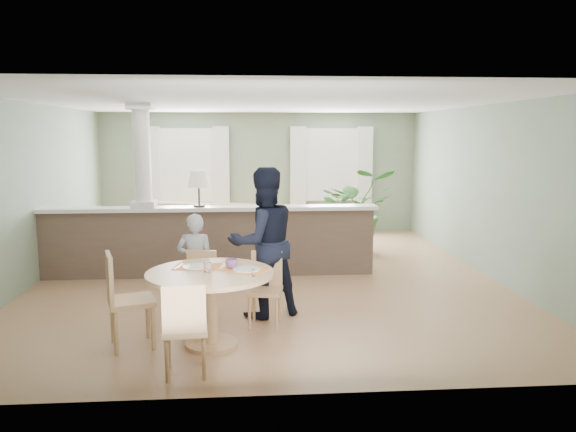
{
  "coord_description": "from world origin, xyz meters",
  "views": [
    {
      "loc": [
        -0.33,
        -8.57,
        2.25
      ],
      "look_at": [
        0.25,
        -1.0,
        1.13
      ],
      "focal_mm": 35.0,
      "sensor_mm": 36.0,
      "label": 1
    }
  ],
  "objects": [
    {
      "name": "chair_far_man",
      "position": [
        -0.1,
        -2.14,
        0.48
      ],
      "size": [
        0.45,
        0.45,
        0.86
      ],
      "rotation": [
        0.0,
        0.0,
        -0.18
      ],
      "color": "tan",
      "rests_on": "ground"
    },
    {
      "name": "man_person",
      "position": [
        -0.12,
        -1.83,
        0.92
      ],
      "size": [
        1.1,
        0.99,
        1.84
      ],
      "primitive_type": "imported",
      "rotation": [
        0.0,
        0.0,
        3.54
      ],
      "color": "black",
      "rests_on": "ground"
    },
    {
      "name": "houseplant",
      "position": [
        1.8,
        1.92,
        0.8
      ],
      "size": [
        1.48,
        1.3,
        1.6
      ],
      "primitive_type": "imported",
      "rotation": [
        0.0,
        0.0,
        0.04
      ],
      "color": "#346B2B",
      "rests_on": "ground"
    },
    {
      "name": "sofa",
      "position": [
        -1.08,
        1.61,
        0.47
      ],
      "size": [
        3.46,
        2.1,
        0.95
      ],
      "primitive_type": "imported",
      "rotation": [
        0.0,
        0.0,
        -0.28
      ],
      "color": "#9A8054",
      "rests_on": "ground"
    },
    {
      "name": "dining_table",
      "position": [
        -0.7,
        -2.79,
        0.65
      ],
      "size": [
        1.34,
        1.34,
        0.92
      ],
      "rotation": [
        0.0,
        0.0,
        -0.2
      ],
      "color": "tan",
      "rests_on": "ground"
    },
    {
      "name": "child_person",
      "position": [
        -0.96,
        -1.68,
        0.64
      ],
      "size": [
        0.48,
        0.33,
        1.27
      ],
      "primitive_type": "imported",
      "rotation": [
        0.0,
        0.0,
        3.09
      ],
      "color": "#949499",
      "rests_on": "ground"
    },
    {
      "name": "chair_side",
      "position": [
        -1.62,
        -2.78,
        0.56
      ],
      "size": [
        0.58,
        0.58,
        1.02
      ],
      "rotation": [
        0.0,
        0.0,
        1.88
      ],
      "color": "tan",
      "rests_on": "ground"
    },
    {
      "name": "ground",
      "position": [
        0.0,
        0.0,
        0.0
      ],
      "size": [
        8.0,
        8.0,
        0.0
      ],
      "primitive_type": "plane",
      "color": "tan",
      "rests_on": "ground"
    },
    {
      "name": "room_shell",
      "position": [
        -0.03,
        0.63,
        1.81
      ],
      "size": [
        7.02,
        8.02,
        2.71
      ],
      "color": "gray",
      "rests_on": "ground"
    },
    {
      "name": "chair_far_boy",
      "position": [
        -0.89,
        -1.98,
        0.47
      ],
      "size": [
        0.46,
        0.46,
        0.85
      ],
      "rotation": [
        0.0,
        0.0,
        -0.22
      ],
      "color": "tan",
      "rests_on": "ground"
    },
    {
      "name": "chair_near",
      "position": [
        -0.9,
        -3.57,
        0.5
      ],
      "size": [
        0.44,
        0.44,
        0.91
      ],
      "rotation": [
        0.0,
        0.0,
        3.22
      ],
      "color": "tan",
      "rests_on": "ground"
    },
    {
      "name": "pony_wall",
      "position": [
        -0.99,
        0.2,
        0.71
      ],
      "size": [
        5.32,
        0.38,
        2.7
      ],
      "color": "brown",
      "rests_on": "ground"
    }
  ]
}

